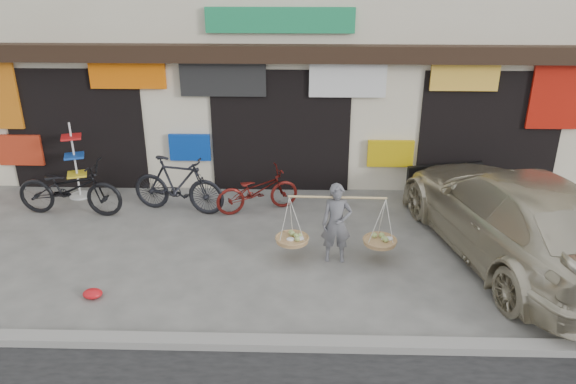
{
  "coord_description": "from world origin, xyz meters",
  "views": [
    {
      "loc": [
        0.49,
        -8.2,
        5.02
      ],
      "look_at": [
        0.23,
        0.9,
        1.05
      ],
      "focal_mm": 35.0,
      "sensor_mm": 36.0,
      "label": 1
    }
  ],
  "objects_px": {
    "bike_1": "(178,185)",
    "bike_2": "(257,190)",
    "suv": "(514,215)",
    "display_rack": "(76,168)",
    "bike_0": "(69,188)",
    "street_vendor": "(336,227)"
  },
  "relations": [
    {
      "from": "street_vendor",
      "to": "bike_2",
      "type": "bearing_deg",
      "value": 128.66
    },
    {
      "from": "street_vendor",
      "to": "bike_0",
      "type": "height_order",
      "value": "street_vendor"
    },
    {
      "from": "bike_1",
      "to": "bike_2",
      "type": "relative_size",
      "value": 1.14
    },
    {
      "from": "bike_0",
      "to": "bike_2",
      "type": "xyz_separation_m",
      "value": [
        3.78,
        0.27,
        -0.11
      ]
    },
    {
      "from": "bike_0",
      "to": "bike_2",
      "type": "bearing_deg",
      "value": -81.77
    },
    {
      "from": "bike_0",
      "to": "suv",
      "type": "distance_m",
      "value": 8.49
    },
    {
      "from": "display_rack",
      "to": "suv",
      "type": "bearing_deg",
      "value": -15.39
    },
    {
      "from": "bike_1",
      "to": "bike_0",
      "type": "bearing_deg",
      "value": 108.1
    },
    {
      "from": "street_vendor",
      "to": "bike_2",
      "type": "distance_m",
      "value": 2.5
    },
    {
      "from": "bike_1",
      "to": "bike_2",
      "type": "height_order",
      "value": "bike_1"
    },
    {
      "from": "street_vendor",
      "to": "suv",
      "type": "bearing_deg",
      "value": 5.46
    },
    {
      "from": "street_vendor",
      "to": "bike_0",
      "type": "bearing_deg",
      "value": 163.25
    },
    {
      "from": "suv",
      "to": "display_rack",
      "type": "xyz_separation_m",
      "value": [
        -8.54,
        2.35,
        -0.12
      ]
    },
    {
      "from": "bike_2",
      "to": "bike_1",
      "type": "bearing_deg",
      "value": 71.54
    },
    {
      "from": "suv",
      "to": "display_rack",
      "type": "height_order",
      "value": "display_rack"
    },
    {
      "from": "bike_2",
      "to": "display_rack",
      "type": "height_order",
      "value": "display_rack"
    },
    {
      "from": "street_vendor",
      "to": "display_rack",
      "type": "height_order",
      "value": "display_rack"
    },
    {
      "from": "street_vendor",
      "to": "bike_1",
      "type": "xyz_separation_m",
      "value": [
        -3.13,
        1.9,
        -0.05
      ]
    },
    {
      "from": "bike_0",
      "to": "display_rack",
      "type": "relative_size",
      "value": 1.29
    },
    {
      "from": "suv",
      "to": "display_rack",
      "type": "relative_size",
      "value": 3.48
    },
    {
      "from": "bike_0",
      "to": "bike_1",
      "type": "height_order",
      "value": "bike_1"
    },
    {
      "from": "bike_0",
      "to": "bike_2",
      "type": "relative_size",
      "value": 1.25
    }
  ]
}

